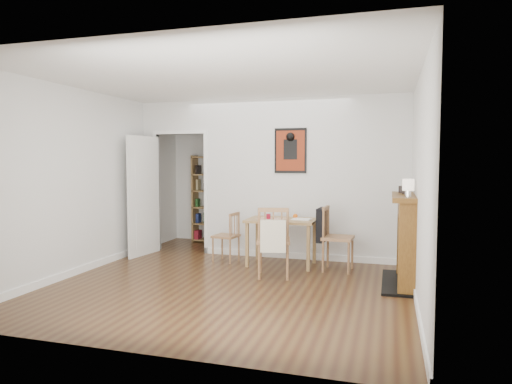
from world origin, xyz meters
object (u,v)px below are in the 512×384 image
(mantel_lamp, at_px, (408,186))
(ceramic_jar_b, at_px, (401,189))
(chair_front, at_px, (274,241))
(fireplace, at_px, (407,237))
(red_glass, at_px, (268,216))
(dining_table, at_px, (281,225))
(chair_left, at_px, (226,237))
(bookshelf, at_px, (211,199))
(orange_fruit, at_px, (295,216))
(ceramic_jar_a, at_px, (406,189))
(notebook, at_px, (302,219))
(chair_right, at_px, (337,237))

(mantel_lamp, distance_m, ceramic_jar_b, 0.73)
(chair_front, relative_size, mantel_lamp, 4.49)
(fireplace, xyz_separation_m, red_glass, (-1.98, 0.53, 0.13))
(dining_table, xyz_separation_m, chair_left, (-0.90, 0.01, -0.23))
(chair_front, xyz_separation_m, bookshelf, (-1.84, 2.27, 0.34))
(orange_fruit, height_order, ceramic_jar_b, ceramic_jar_b)
(dining_table, height_order, orange_fruit, orange_fruit)
(chair_front, bearing_deg, bookshelf, 129.05)
(ceramic_jar_a, bearing_deg, orange_fruit, 158.42)
(chair_left, height_order, ceramic_jar_a, ceramic_jar_a)
(chair_front, bearing_deg, ceramic_jar_b, 14.72)
(bookshelf, height_order, ceramic_jar_a, bookshelf)
(notebook, xyz_separation_m, ceramic_jar_a, (1.46, -0.51, 0.51))
(orange_fruit, height_order, notebook, orange_fruit)
(chair_front, height_order, ceramic_jar_a, ceramic_jar_a)
(ceramic_jar_a, bearing_deg, fireplace, -80.80)
(notebook, bearing_deg, dining_table, -176.59)
(chair_left, xyz_separation_m, orange_fruit, (1.09, 0.12, 0.35))
(orange_fruit, distance_m, ceramic_jar_a, 1.77)
(red_glass, height_order, orange_fruit, red_glass)
(dining_table, relative_size, red_glass, 12.45)
(chair_left, height_order, fireplace, fireplace)
(ceramic_jar_a, bearing_deg, red_glass, 167.91)
(fireplace, bearing_deg, orange_fruit, 155.31)
(chair_front, xyz_separation_m, red_glass, (-0.25, 0.65, 0.25))
(chair_right, xyz_separation_m, orange_fruit, (-0.66, 0.24, 0.26))
(chair_front, bearing_deg, chair_right, 37.95)
(chair_right, height_order, chair_front, chair_front)
(orange_fruit, relative_size, ceramic_jar_a, 0.59)
(chair_front, height_order, mantel_lamp, mantel_lamp)
(fireplace, height_order, notebook, fireplace)
(chair_left, bearing_deg, bookshelf, 119.75)
(bookshelf, relative_size, ceramic_jar_a, 13.63)
(dining_table, height_order, mantel_lamp, mantel_lamp)
(orange_fruit, xyz_separation_m, mantel_lamp, (1.59, -1.14, 0.55))
(ceramic_jar_b, bearing_deg, fireplace, -77.33)
(notebook, height_order, ceramic_jar_a, ceramic_jar_a)
(chair_front, distance_m, ceramic_jar_b, 1.86)
(dining_table, bearing_deg, notebook, 3.41)
(chair_right, distance_m, orange_fruit, 0.75)
(ceramic_jar_a, bearing_deg, notebook, 160.74)
(dining_table, bearing_deg, mantel_lamp, -29.58)
(dining_table, distance_m, red_glass, 0.24)
(dining_table, xyz_separation_m, chair_right, (0.84, -0.11, -0.14))
(chair_right, distance_m, fireplace, 1.07)
(orange_fruit, bearing_deg, bookshelf, 144.31)
(ceramic_jar_b, bearing_deg, notebook, 167.79)
(ceramic_jar_b, bearing_deg, ceramic_jar_a, -75.51)
(dining_table, xyz_separation_m, mantel_lamp, (1.78, -1.01, 0.67))
(chair_left, distance_m, ceramic_jar_b, 2.76)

